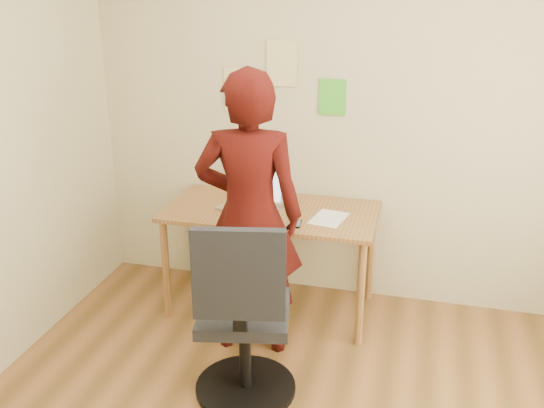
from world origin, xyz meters
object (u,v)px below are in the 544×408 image
(office_chair, at_px, (243,326))
(person, at_px, (249,216))
(phone, at_px, (296,224))
(laptop, at_px, (253,200))
(desk, at_px, (271,222))

(office_chair, distance_m, person, 0.68)
(phone, relative_size, person, 0.07)
(laptop, distance_m, person, 0.50)
(office_chair, xyz_separation_m, person, (-0.12, 0.53, 0.41))
(phone, bearing_deg, person, -136.55)
(laptop, relative_size, office_chair, 0.42)
(laptop, relative_size, phone, 3.60)
(laptop, xyz_separation_m, phone, (0.34, -0.22, -0.05))
(laptop, xyz_separation_m, office_chair, (0.23, -1.00, -0.33))
(desk, relative_size, person, 0.80)
(desk, height_order, person, person)
(phone, bearing_deg, laptop, 142.25)
(desk, bearing_deg, person, -91.52)
(desk, bearing_deg, office_chair, -83.90)
(laptop, bearing_deg, phone, -13.18)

